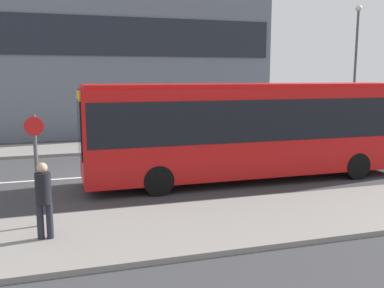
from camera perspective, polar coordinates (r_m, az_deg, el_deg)
The scene contains 9 objects.
ground_plane at distance 16.30m, azimuth -10.86°, elevation -4.16°, with size 120.00×120.00×0.00m, color #3A3A3D.
sidewalk_near at distance 10.34m, azimuth -6.97°, elevation -11.54°, with size 44.00×3.50×0.13m.
sidewalk_far at distance 22.40m, azimuth -12.63°, elevation -0.44°, with size 44.00×3.50×0.13m.
lane_centerline at distance 16.30m, azimuth -10.86°, elevation -4.15°, with size 41.80×0.16×0.01m.
city_bus at distance 15.30m, azimuth 7.92°, elevation 2.52°, with size 11.82×2.53×3.42m.
parked_car_0 at distance 23.62m, azimuth 17.46°, elevation 1.21°, with size 4.23×1.68×1.29m.
pedestrian_near_stop at distance 9.94m, azimuth -19.18°, elevation -6.55°, with size 0.35×0.34×1.71m.
bus_stop_sign at distance 10.66m, azimuth -20.06°, elevation -2.27°, with size 0.44×0.12×2.69m.
street_lamp at distance 26.74m, azimuth 20.99°, elevation 10.58°, with size 0.36×0.36×7.50m.
Camera 1 is at (-1.64, -15.79, 3.70)m, focal length 40.00 mm.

